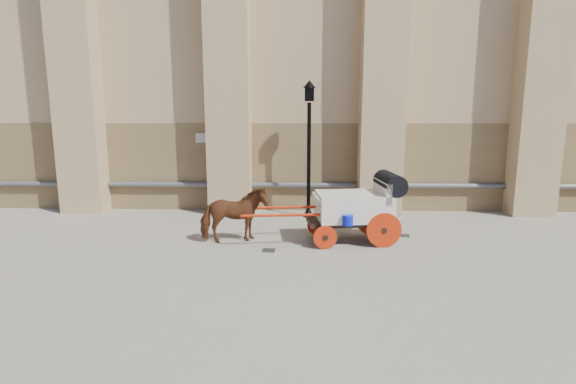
{
  "coord_description": "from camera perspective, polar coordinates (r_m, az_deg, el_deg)",
  "views": [
    {
      "loc": [
        1.39,
        -11.29,
        3.49
      ],
      "look_at": [
        1.05,
        0.21,
        1.34
      ],
      "focal_mm": 28.0,
      "sensor_mm": 36.0,
      "label": 1
    }
  ],
  "objects": [
    {
      "name": "ground",
      "position": [
        11.9,
        -5.12,
        -6.54
      ],
      "size": [
        90.0,
        90.0,
        0.0
      ],
      "primitive_type": "plane",
      "color": "gray",
      "rests_on": "ground"
    },
    {
      "name": "drain_grate_far",
      "position": [
        12.97,
        14.47,
        -5.35
      ],
      "size": [
        0.38,
        0.38,
        0.01
      ],
      "primitive_type": "cube",
      "rotation": [
        0.0,
        0.0,
        -0.23
      ],
      "color": "black",
      "rests_on": "ground"
    },
    {
      "name": "street_lamp",
      "position": [
        14.39,
        2.67,
        5.93
      ],
      "size": [
        0.41,
        0.41,
        4.36
      ],
      "color": "black",
      "rests_on": "ground"
    },
    {
      "name": "drain_grate_near",
      "position": [
        11.3,
        -2.46,
        -7.4
      ],
      "size": [
        0.34,
        0.34,
        0.01
      ],
      "primitive_type": "cube",
      "rotation": [
        0.0,
        0.0,
        -0.06
      ],
      "color": "black",
      "rests_on": "ground"
    },
    {
      "name": "horse",
      "position": [
        11.87,
        -6.91,
        -2.97
      ],
      "size": [
        1.87,
        1.23,
        1.46
      ],
      "primitive_type": "imported",
      "rotation": [
        0.0,
        0.0,
        1.85
      ],
      "color": "brown",
      "rests_on": "ground"
    },
    {
      "name": "carriage",
      "position": [
        11.98,
        9.0,
        -1.61
      ],
      "size": [
        4.3,
        1.64,
        1.84
      ],
      "rotation": [
        0.0,
        0.0,
        0.11
      ],
      "color": "black",
      "rests_on": "ground"
    }
  ]
}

